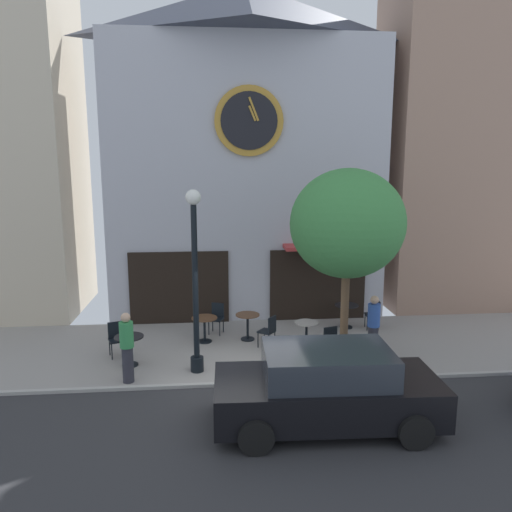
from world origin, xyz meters
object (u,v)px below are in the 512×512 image
(cafe_chair_corner, at_px, (217,316))
(parked_car_black, at_px, (327,388))
(street_lamp, at_px, (195,282))
(cafe_table_rightmost, at_px, (205,324))
(cafe_chair_mid_row, at_px, (375,312))
(cafe_chair_by_entrance, at_px, (116,336))
(cafe_table_center_left, at_px, (306,331))
(cafe_table_near_door, at_px, (129,345))
(pedestrian_blue, at_px, (373,326))
(cafe_chair_left_end, at_px, (269,329))
(cafe_table_near_curb, at_px, (346,311))
(cafe_chair_near_lamp, at_px, (328,339))
(cafe_table_leftmost, at_px, (248,322))
(street_tree, at_px, (348,224))
(pedestrian_green, at_px, (127,347))

(cafe_chair_corner, xyz_separation_m, parked_car_black, (2.04, -5.49, 0.23))
(street_lamp, bearing_deg, cafe_table_rightmost, 85.35)
(cafe_chair_mid_row, height_order, parked_car_black, parked_car_black)
(parked_car_black, bearing_deg, cafe_chair_mid_row, 62.78)
(cafe_chair_corner, height_order, cafe_chair_by_entrance, same)
(street_lamp, relative_size, cafe_table_center_left, 5.83)
(cafe_chair_mid_row, distance_m, parked_car_black, 6.09)
(parked_car_black, bearing_deg, cafe_table_near_door, 142.62)
(pedestrian_blue, bearing_deg, cafe_chair_left_end, 160.10)
(street_lamp, bearing_deg, parked_car_black, -47.03)
(cafe_table_rightmost, xyz_separation_m, cafe_table_near_curb, (4.35, 0.85, 0.00))
(cafe_chair_near_lamp, distance_m, cafe_chair_mid_row, 2.95)
(cafe_table_rightmost, height_order, cafe_table_leftmost, cafe_table_leftmost)
(street_tree, height_order, pedestrian_blue, street_tree)
(pedestrian_green, bearing_deg, parked_car_black, -28.96)
(street_lamp, bearing_deg, cafe_table_leftmost, 56.14)
(cafe_table_rightmost, height_order, pedestrian_green, pedestrian_green)
(cafe_table_center_left, height_order, pedestrian_green, pedestrian_green)
(cafe_chair_corner, distance_m, pedestrian_green, 3.84)
(cafe_table_rightmost, height_order, pedestrian_blue, pedestrian_blue)
(cafe_chair_by_entrance, relative_size, parked_car_black, 0.21)
(cafe_table_near_curb, bearing_deg, cafe_table_near_door, -159.20)
(cafe_chair_left_end, bearing_deg, cafe_table_leftmost, 128.63)
(street_tree, xyz_separation_m, parked_car_black, (-1.08, -2.74, -2.82))
(cafe_chair_corner, bearing_deg, cafe_table_center_left, -32.13)
(cafe_table_leftmost, height_order, cafe_chair_left_end, cafe_chair_left_end)
(cafe_table_near_door, bearing_deg, cafe_chair_corner, 45.33)
(cafe_table_center_left, height_order, parked_car_black, parked_car_black)
(cafe_table_rightmost, xyz_separation_m, cafe_table_center_left, (2.78, -0.78, -0.01))
(cafe_chair_by_entrance, bearing_deg, parked_car_black, -40.01)
(cafe_table_near_door, xyz_separation_m, cafe_table_rightmost, (1.86, 1.50, -0.03))
(cafe_table_leftmost, xyz_separation_m, parked_car_black, (1.17, -4.83, 0.23))
(cafe_chair_corner, height_order, parked_car_black, parked_car_black)
(cafe_chair_near_lamp, relative_size, cafe_chair_mid_row, 1.00)
(cafe_table_near_curb, xyz_separation_m, cafe_chair_left_end, (-2.58, -1.46, 0.01))
(cafe_table_leftmost, distance_m, cafe_chair_corner, 1.10)
(street_lamp, distance_m, cafe_chair_left_end, 2.94)
(cafe_table_near_curb, distance_m, parked_car_black, 5.94)
(street_lamp, relative_size, cafe_table_near_curb, 6.04)
(cafe_table_near_door, height_order, cafe_table_rightmost, cafe_table_near_door)
(street_lamp, relative_size, parked_car_black, 1.02)
(street_tree, height_order, cafe_table_center_left, street_tree)
(pedestrian_green, bearing_deg, cafe_table_near_curb, 28.59)
(pedestrian_blue, bearing_deg, cafe_table_leftmost, 152.77)
(cafe_chair_corner, xyz_separation_m, cafe_chair_left_end, (1.41, -1.34, 0.00))
(street_tree, bearing_deg, cafe_chair_corner, 138.60)
(cafe_table_leftmost, height_order, parked_car_black, parked_car_black)
(street_lamp, bearing_deg, pedestrian_blue, 5.71)
(cafe_table_near_door, xyz_separation_m, cafe_chair_mid_row, (7.04, 2.16, -0.02))
(cafe_table_near_door, xyz_separation_m, pedestrian_blue, (6.25, -0.04, 0.31))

